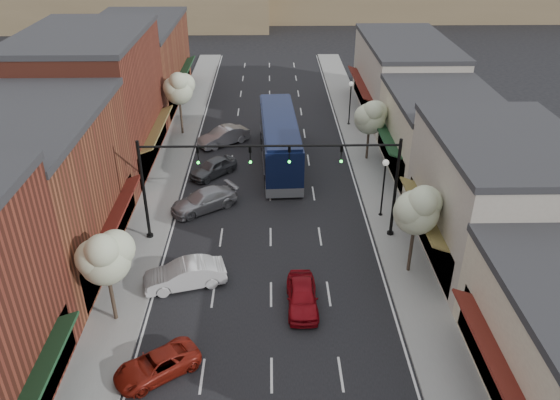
{
  "coord_description": "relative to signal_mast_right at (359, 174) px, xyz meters",
  "views": [
    {
      "loc": [
        0.05,
        -22.53,
        19.95
      ],
      "look_at": [
        0.65,
        9.1,
        2.2
      ],
      "focal_mm": 35.0,
      "sensor_mm": 36.0,
      "label": 1
    }
  ],
  "objects": [
    {
      "name": "parked_car_e",
      "position": [
        -9.84,
        15.57,
        -3.83
      ],
      "size": [
        4.85,
        4.17,
        1.58
      ],
      "primitive_type": "imported",
      "rotation": [
        0.0,
        0.0,
        -0.94
      ],
      "color": "#A8A8AE",
      "rests_on": "ground"
    },
    {
      "name": "lamp_post_far",
      "position": [
        2.18,
        20.0,
        -1.62
      ],
      "size": [
        0.44,
        0.44,
        4.44
      ],
      "color": "black",
      "rests_on": "ground"
    },
    {
      "name": "bldg_right_midnear",
      "position": [
        8.1,
        -2.0,
        -0.72
      ],
      "size": [
        9.14,
        12.1,
        7.9
      ],
      "color": "#AFA696",
      "rests_on": "ground"
    },
    {
      "name": "tree_right_far",
      "position": [
        2.73,
        11.95,
        -0.63
      ],
      "size": [
        2.85,
        2.65,
        5.43
      ],
      "color": "#47382B",
      "rests_on": "ground"
    },
    {
      "name": "bldg_left_midnear",
      "position": [
        -19.85,
        -2.0,
        0.03
      ],
      "size": [
        10.14,
        14.1,
        9.4
      ],
      "color": "brown",
      "rests_on": "ground"
    },
    {
      "name": "sidewalk_left",
      "position": [
        -14.02,
        10.5,
        -4.55
      ],
      "size": [
        2.8,
        73.0,
        0.15
      ],
      "primitive_type": "cube",
      "color": "gray",
      "rests_on": "ground"
    },
    {
      "name": "curb_right",
      "position": [
        1.38,
        10.5,
        -4.55
      ],
      "size": [
        0.25,
        73.0,
        0.17
      ],
      "primitive_type": "cube",
      "color": "gray",
      "rests_on": "ground"
    },
    {
      "name": "parked_car_d",
      "position": [
        -10.23,
        9.25,
        -3.9
      ],
      "size": [
        4.12,
        4.23,
        1.44
      ],
      "primitive_type": "imported",
      "rotation": [
        0.0,
        0.0,
        -0.75
      ],
      "color": "#515458",
      "rests_on": "ground"
    },
    {
      "name": "tree_left_far",
      "position": [
        -13.87,
        17.95,
        -0.02
      ],
      "size": [
        2.85,
        2.65,
        6.13
      ],
      "color": "#47382B",
      "rests_on": "ground"
    },
    {
      "name": "signal_mast_left",
      "position": [
        -11.24,
        0.0,
        0.0
      ],
      "size": [
        8.22,
        0.46,
        7.0
      ],
      "color": "black",
      "rests_on": "ground"
    },
    {
      "name": "parked_car_b",
      "position": [
        -10.6,
        -5.07,
        -3.85
      ],
      "size": [
        4.97,
        2.82,
        1.55
      ],
      "primitive_type": "imported",
      "rotation": [
        0.0,
        0.0,
        -1.31
      ],
      "color": "silver",
      "rests_on": "ground"
    },
    {
      "name": "bldg_left_far",
      "position": [
        -19.84,
        28.0,
        -0.46
      ],
      "size": [
        10.14,
        18.1,
        8.4
      ],
      "color": "brown",
      "rests_on": "ground"
    },
    {
      "name": "ground",
      "position": [
        -5.62,
        -8.0,
        -4.62
      ],
      "size": [
        160.0,
        160.0,
        0.0
      ],
      "primitive_type": "plane",
      "color": "black",
      "rests_on": "ground"
    },
    {
      "name": "parked_car_a",
      "position": [
        -11.04,
        -11.81,
        -4.05
      ],
      "size": [
        4.43,
        3.89,
        1.14
      ],
      "primitive_type": "imported",
      "rotation": [
        0.0,
        0.0,
        -0.96
      ],
      "color": "maroon",
      "rests_on": "ground"
    },
    {
      "name": "coach_bus",
      "position": [
        -4.82,
        11.49,
        -2.55
      ],
      "size": [
        3.43,
        13.21,
        4.0
      ],
      "rotation": [
        0.0,
        0.0,
        0.04
      ],
      "color": "#0D1535",
      "rests_on": "ground"
    },
    {
      "name": "parked_car_c",
      "position": [
        -10.41,
        3.81,
        -3.9
      ],
      "size": [
        5.28,
        4.47,
        1.45
      ],
      "primitive_type": "imported",
      "rotation": [
        0.0,
        0.0,
        -0.98
      ],
      "color": "#A5A5AB",
      "rests_on": "ground"
    },
    {
      "name": "tree_left_near",
      "position": [
        -13.87,
        -8.05,
        -0.4
      ],
      "size": [
        2.85,
        2.65,
        5.69
      ],
      "color": "#47382B",
      "rests_on": "ground"
    },
    {
      "name": "bldg_left_midfar",
      "position": [
        -19.86,
        12.0,
        0.78
      ],
      "size": [
        10.14,
        14.1,
        10.9
      ],
      "color": "maroon",
      "rests_on": "ground"
    },
    {
      "name": "signal_mast_right",
      "position": [
        0.0,
        0.0,
        0.0
      ],
      "size": [
        8.22,
        0.46,
        7.0
      ],
      "color": "black",
      "rests_on": "ground"
    },
    {
      "name": "bldg_right_far",
      "position": [
        8.09,
        24.0,
        -0.96
      ],
      "size": [
        9.14,
        16.1,
        7.4
      ],
      "color": "#AFA696",
      "rests_on": "ground"
    },
    {
      "name": "bldg_right_midfar",
      "position": [
        8.08,
        10.0,
        -1.46
      ],
      "size": [
        9.14,
        12.1,
        6.4
      ],
      "color": "beige",
      "rests_on": "ground"
    },
    {
      "name": "curb_left",
      "position": [
        -12.62,
        10.5,
        -4.55
      ],
      "size": [
        0.25,
        73.0,
        0.17
      ],
      "primitive_type": "cube",
      "color": "gray",
      "rests_on": "ground"
    },
    {
      "name": "tree_right_near",
      "position": [
        2.73,
        -4.05,
        -0.17
      ],
      "size": [
        2.85,
        2.65,
        5.95
      ],
      "color": "#47382B",
      "rests_on": "ground"
    },
    {
      "name": "lamp_post_near",
      "position": [
        2.18,
        2.5,
        -1.62
      ],
      "size": [
        0.44,
        0.44,
        4.44
      ],
      "color": "black",
      "rests_on": "ground"
    },
    {
      "name": "sidewalk_right",
      "position": [
        2.78,
        10.5,
        -4.55
      ],
      "size": [
        2.8,
        73.0,
        0.15
      ],
      "primitive_type": "cube",
      "color": "gray",
      "rests_on": "ground"
    },
    {
      "name": "red_hatchback",
      "position": [
        -3.9,
        -7.03,
        -3.92
      ],
      "size": [
        1.68,
        4.15,
        1.41
      ],
      "primitive_type": "imported",
      "rotation": [
        0.0,
        0.0,
        0.0
      ],
      "color": "maroon",
      "rests_on": "ground"
    }
  ]
}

